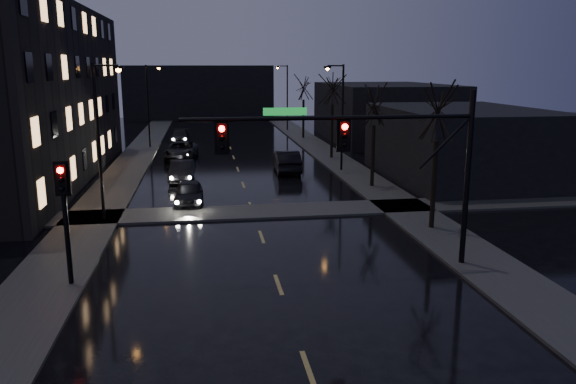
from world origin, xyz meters
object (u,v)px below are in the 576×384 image
object	(u,v)px
lead_car	(287,161)
oncoming_car_d	(180,136)
oncoming_car_c	(181,151)
oncoming_car_a	(189,193)
oncoming_car_b	(182,171)

from	to	relation	value
lead_car	oncoming_car_d	bearing A→B (deg)	-63.05
oncoming_car_c	oncoming_car_d	bearing A→B (deg)	97.22
oncoming_car_c	oncoming_car_a	bearing A→B (deg)	-81.94
oncoming_car_c	lead_car	bearing A→B (deg)	-37.06
oncoming_car_d	lead_car	distance (m)	20.27
oncoming_car_d	lead_car	size ratio (longest dim) A/B	0.92
oncoming_car_a	oncoming_car_c	size ratio (longest dim) A/B	0.74
oncoming_car_d	lead_car	world-z (taller)	lead_car
oncoming_car_a	oncoming_car_b	xyz separation A→B (m)	(-0.64, 6.98, 0.01)
oncoming_car_a	oncoming_car_b	size ratio (longest dim) A/B	0.95
oncoming_car_a	oncoming_car_c	bearing A→B (deg)	93.91
oncoming_car_d	lead_car	bearing A→B (deg)	-64.33
oncoming_car_a	oncoming_car_d	distance (m)	27.67
lead_car	oncoming_car_a	bearing A→B (deg)	54.24
oncoming_car_b	oncoming_car_a	bearing A→B (deg)	-81.27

